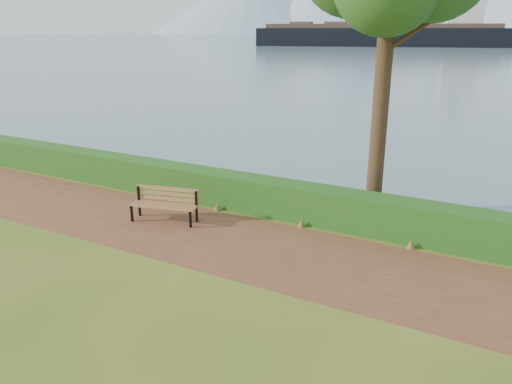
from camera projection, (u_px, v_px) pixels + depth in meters
The scene contains 5 objects.
ground at pixel (210, 243), 12.51m from camera, with size 140.00×140.00×0.00m, color #455B1A.
path at pixel (216, 238), 12.75m from camera, with size 40.00×3.40×0.01m, color #5A2F1E.
hedge at pixel (259, 195), 14.52m from camera, with size 32.00×0.85×1.00m, color #1D4E16.
bench at pixel (165, 202), 13.79m from camera, with size 1.94×0.97×0.93m.
cargo_ship at pixel (388, 35), 143.75m from camera, with size 71.02×28.83×21.41m.
Camera 1 is at (6.54, -9.51, 5.13)m, focal length 35.00 mm.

